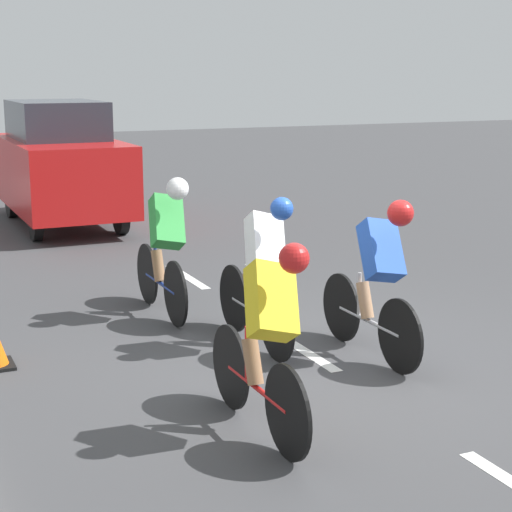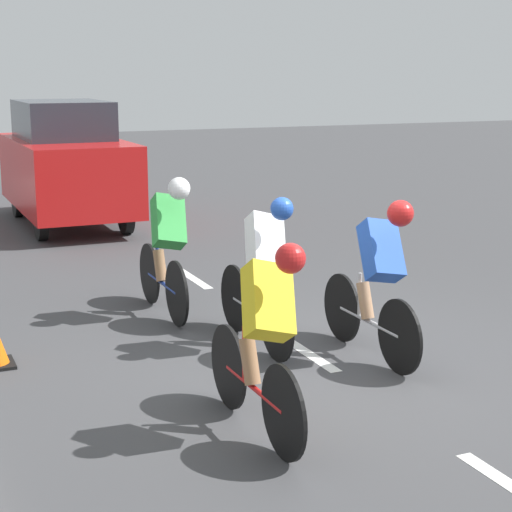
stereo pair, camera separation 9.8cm
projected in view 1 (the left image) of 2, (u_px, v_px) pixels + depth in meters
name	position (u px, v px, depth m)	size (l,w,h in m)	color
ground_plane	(322.00, 362.00, 7.79)	(60.00, 60.00, 0.00)	#424244
lane_stripe_mid	(301.00, 349.00, 8.15)	(0.12, 1.40, 0.01)	white
lane_stripe_far	(187.00, 276.00, 11.00)	(0.12, 1.40, 0.01)	white
cyclist_blue	(378.00, 274.00, 7.73)	(0.41, 1.69, 1.50)	black
cyclist_white	(262.00, 268.00, 8.06)	(0.45, 1.69, 1.48)	black
cyclist_yellow	(267.00, 334.00, 6.09)	(0.45, 1.67, 1.46)	black
cyclist_green	(165.00, 243.00, 9.09)	(0.42, 1.66, 1.53)	black
support_car	(60.00, 164.00, 14.47)	(1.70, 3.88, 2.10)	black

